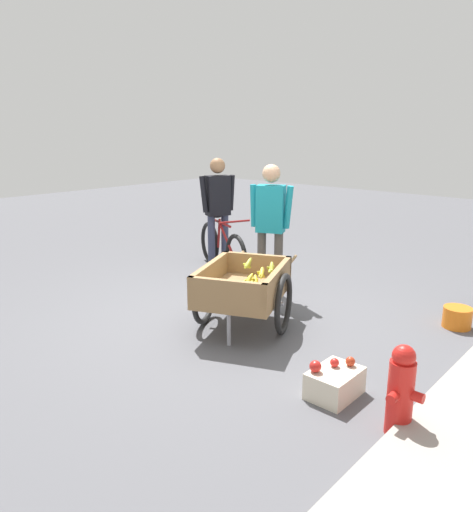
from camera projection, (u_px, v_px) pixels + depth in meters
name	position (u px, v px, depth m)	size (l,w,h in m)	color
ground_plane	(232.00, 317.00, 5.54)	(24.00, 24.00, 0.00)	#56565B
fruit_cart	(244.00, 289.00, 5.14)	(1.82, 1.36, 0.73)	#937047
vendor_person	(271.00, 218.00, 6.06)	(0.32, 0.52, 1.66)	#4C4742
bicycle	(222.00, 248.00, 7.26)	(0.75, 1.55, 0.85)	black
cyclist_person	(218.00, 203.00, 7.23)	(0.48, 0.32, 1.67)	#333851
fire_hydrant	(401.00, 391.00, 3.34)	(0.25, 0.25, 0.67)	red
plastic_bucket	(457.00, 317.00, 5.23)	(0.30, 0.30, 0.22)	orange
apple_crate	(334.00, 382.00, 3.88)	(0.44, 0.32, 0.32)	beige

